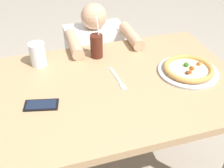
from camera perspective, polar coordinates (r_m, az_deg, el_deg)
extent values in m
cube|color=tan|center=(1.39, 1.74, -0.32)|extent=(1.21, 0.84, 0.04)
cylinder|color=#826748|center=(1.85, -17.79, -6.42)|extent=(0.07, 0.07, 0.71)
cylinder|color=#826748|center=(2.04, 12.69, -0.67)|extent=(0.07, 0.07, 0.71)
cylinder|color=#B7B7BC|center=(1.50, 15.43, 2.53)|extent=(0.31, 0.31, 0.01)
cylinder|color=beige|center=(1.49, 15.50, 2.88)|extent=(0.21, 0.21, 0.01)
torus|color=#C68C47|center=(1.49, 15.55, 3.14)|extent=(0.26, 0.26, 0.03)
sphere|color=#BF4C19|center=(1.53, 17.53, 3.97)|extent=(0.02, 0.02, 0.02)
sphere|color=#BF4C19|center=(1.45, 15.85, 2.39)|extent=(0.02, 0.02, 0.02)
sphere|color=brown|center=(1.44, 15.35, 2.27)|extent=(0.02, 0.02, 0.02)
sphere|color=#2D6623|center=(1.49, 16.10, 3.32)|extent=(0.02, 0.02, 0.02)
sphere|color=#2D6623|center=(1.50, 15.12, 3.88)|extent=(0.03, 0.03, 0.03)
sphere|color=#BF4C19|center=(1.48, 16.29, 3.13)|extent=(0.02, 0.02, 0.02)
cylinder|color=#4C1E14|center=(1.55, -3.22, 7.85)|extent=(0.07, 0.07, 0.13)
cylinder|color=white|center=(1.50, -2.97, 11.56)|extent=(0.02, 0.01, 0.12)
cylinder|color=silver|center=(1.53, -15.11, 5.93)|extent=(0.08, 0.08, 0.13)
cube|color=white|center=(1.51, -15.69, 7.40)|extent=(0.03, 0.03, 0.02)
cube|color=white|center=(1.50, -15.03, 7.20)|extent=(0.03, 0.03, 0.02)
cube|color=silver|center=(1.42, 0.81, 1.70)|extent=(0.03, 0.16, 0.00)
cube|color=silver|center=(1.34, 2.40, -0.58)|extent=(0.03, 0.05, 0.00)
cube|color=black|center=(1.27, -14.41, -4.23)|extent=(0.16, 0.11, 0.01)
cube|color=#192338|center=(1.27, -14.44, -4.08)|extent=(0.14, 0.09, 0.00)
cylinder|color=#333847|center=(2.18, -3.13, -1.30)|extent=(0.32, 0.32, 0.45)
cube|color=white|center=(1.97, -3.50, 7.45)|extent=(0.40, 0.22, 0.31)
sphere|color=tan|center=(1.87, -3.77, 13.79)|extent=(0.17, 0.17, 0.17)
cylinder|color=tan|center=(1.66, -7.87, 8.25)|extent=(0.07, 0.28, 0.07)
cylinder|color=tan|center=(1.74, 4.01, 9.94)|extent=(0.07, 0.28, 0.07)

